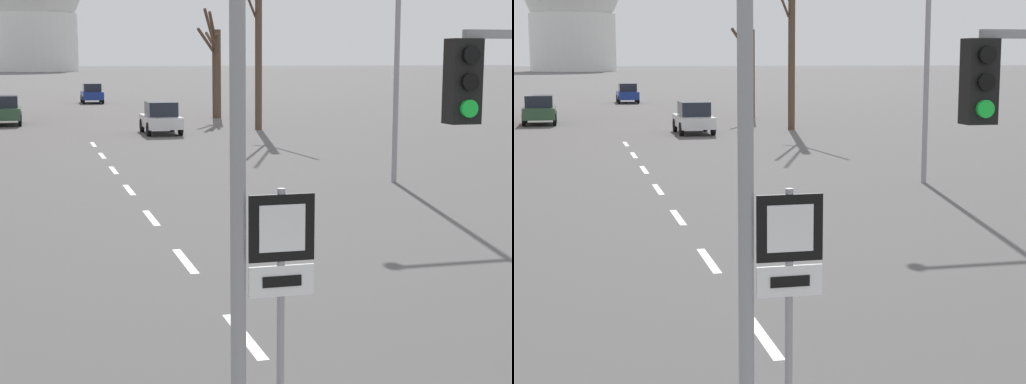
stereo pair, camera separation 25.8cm
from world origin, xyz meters
The scene contains 16 objects.
lane_stripe_1 centered at (0.00, 7.48, 0.00)m, with size 0.16×2.00×0.01m, color silver.
lane_stripe_2 centered at (0.00, 11.98, 0.00)m, with size 0.16×2.00×0.01m, color silver.
lane_stripe_3 centered at (0.00, 16.48, 0.00)m, with size 0.16×2.00×0.01m, color silver.
lane_stripe_4 centered at (0.00, 20.98, 0.00)m, with size 0.16×2.00×0.01m, color silver.
lane_stripe_5 centered at (0.00, 25.48, 0.00)m, with size 0.16×2.00×0.01m, color silver.
lane_stripe_6 centered at (0.00, 29.98, 0.00)m, with size 0.16×2.00×0.01m, color silver.
lane_stripe_7 centered at (0.00, 34.48, 0.00)m, with size 0.16×2.00×0.01m, color silver.
traffic_signal_centre_tall centered at (-1.00, 3.73, 3.95)m, with size 0.36×0.34×5.70m.
route_sign_post centered at (-0.61, 3.69, 1.79)m, with size 0.60×0.08×2.62m.
street_lamp_right centered at (7.49, 20.49, 4.75)m, with size 2.60×0.36×7.57m.
sedan_near_left centered at (3.68, 39.01, 0.80)m, with size 1.74×3.96×1.60m.
sedan_near_right centered at (2.56, 69.76, 0.82)m, with size 1.75×4.06×1.65m.
sedan_mid_centre centered at (-3.99, 46.97, 0.84)m, with size 1.85×3.97×1.66m.
bare_tree_right_near centered at (8.78, 49.53, 3.23)m, with size 1.74×3.62×6.75m.
bare_tree_right_far centered at (9.01, 40.22, 4.88)m, with size 2.95×5.75×10.51m.
capitol_dome centered at (0.00, 250.13, 18.53)m, with size 26.93×26.93×38.04m.
Camera 1 is at (-2.74, -3.39, 3.75)m, focal length 60.00 mm.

